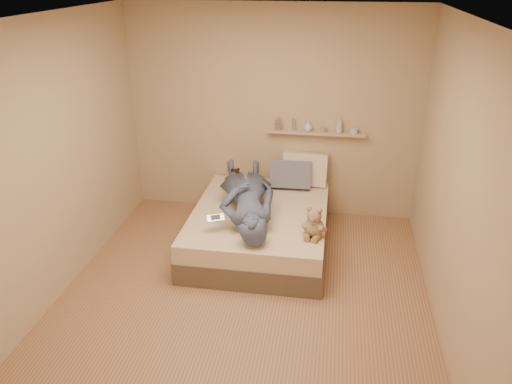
% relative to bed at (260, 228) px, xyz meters
% --- Properties ---
extents(room, '(3.80, 3.80, 3.80)m').
position_rel_bed_xyz_m(room, '(0.00, -0.93, 1.08)').
color(room, '#9F7352').
rests_on(room, ground).
extents(bed, '(1.50, 1.90, 0.45)m').
position_rel_bed_xyz_m(bed, '(0.00, 0.00, 0.00)').
color(bed, brown).
rests_on(bed, floor).
extents(game_console, '(0.19, 0.14, 0.06)m').
position_rel_bed_xyz_m(game_console, '(-0.38, -0.56, 0.38)').
color(game_console, silver).
rests_on(game_console, bed).
extents(teddy_bear, '(0.27, 0.27, 0.34)m').
position_rel_bed_xyz_m(teddy_bear, '(0.63, -0.51, 0.36)').
color(teddy_bear, '#91764F').
rests_on(teddy_bear, bed).
extents(dark_plush, '(0.16, 0.16, 0.25)m').
position_rel_bed_xyz_m(dark_plush, '(-0.40, 0.60, 0.33)').
color(dark_plush, black).
rests_on(dark_plush, bed).
extents(pillow_cream, '(0.57, 0.27, 0.42)m').
position_rel_bed_xyz_m(pillow_cream, '(0.44, 0.83, 0.43)').
color(pillow_cream, beige).
rests_on(pillow_cream, bed).
extents(pillow_grey, '(0.51, 0.28, 0.37)m').
position_rel_bed_xyz_m(pillow_grey, '(0.27, 0.69, 0.40)').
color(pillow_grey, slate).
rests_on(pillow_grey, bed).
extents(person, '(1.01, 1.79, 0.40)m').
position_rel_bed_xyz_m(person, '(-0.14, -0.08, 0.43)').
color(person, '#414B66').
rests_on(person, bed).
extents(wall_shelf, '(1.20, 0.12, 0.03)m').
position_rel_bed_xyz_m(wall_shelf, '(0.55, 0.91, 0.88)').
color(wall_shelf, tan).
rests_on(wall_shelf, wall_back).
extents(shelf_bottles, '(1.02, 0.13, 0.19)m').
position_rel_bed_xyz_m(shelf_bottles, '(0.52, 0.91, 0.96)').
color(shelf_bottles, '#BABBBF').
rests_on(shelf_bottles, wall_shelf).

